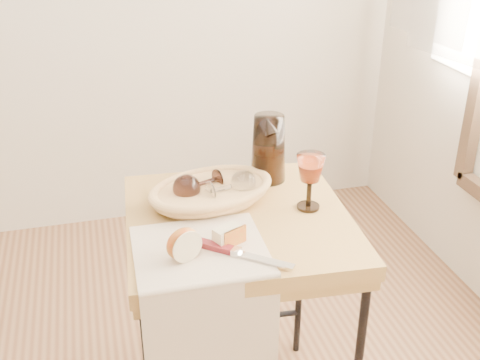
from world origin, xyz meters
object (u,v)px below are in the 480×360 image
object	(u,v)px
pitcher	(268,148)
side_table	(238,326)
wine_goblet	(310,182)
apple_half	(183,243)
bread_basket	(211,193)
goblet_lying_a	(200,184)
table_knife	(240,252)
tea_towel	(200,250)
goblet_lying_b	(230,187)

from	to	relation	value
pitcher	side_table	bearing A→B (deg)	-142.22
pitcher	wine_goblet	size ratio (longest dim) A/B	1.50
apple_half	wine_goblet	bearing A→B (deg)	-0.62
side_table	bread_basket	distance (m)	0.43
side_table	apple_half	world-z (taller)	apple_half
goblet_lying_a	table_knife	distance (m)	0.32
side_table	table_knife	bearing A→B (deg)	-103.58
tea_towel	apple_half	xyz separation A→B (m)	(-0.05, -0.03, 0.04)
side_table	tea_towel	world-z (taller)	tea_towel
bread_basket	pitcher	world-z (taller)	pitcher
side_table	table_knife	xyz separation A→B (m)	(-0.05, -0.20, 0.41)
table_knife	apple_half	bearing A→B (deg)	-151.69
side_table	tea_towel	size ratio (longest dim) A/B	2.37
pitcher	table_knife	world-z (taller)	pitcher
tea_towel	wine_goblet	xyz separation A→B (m)	(0.34, 0.14, 0.08)
goblet_lying_b	table_knife	xyz separation A→B (m)	(-0.04, -0.28, -0.03)
side_table	bread_basket	size ratio (longest dim) A/B	2.34
wine_goblet	table_knife	distance (m)	0.32
goblet_lying_a	goblet_lying_b	world-z (taller)	goblet_lying_a
side_table	tea_towel	distance (m)	0.44
tea_towel	pitcher	distance (m)	0.46
bread_basket	table_knife	bearing A→B (deg)	-104.46
bread_basket	apple_half	bearing A→B (deg)	-130.75
side_table	goblet_lying_a	xyz separation A→B (m)	(-0.08, 0.12, 0.44)
side_table	goblet_lying_b	bearing A→B (deg)	92.54
tea_towel	goblet_lying_a	distance (m)	0.27
goblet_lying_a	apple_half	distance (m)	0.31
goblet_lying_b	goblet_lying_a	bearing A→B (deg)	142.18
table_knife	goblet_lying_a	bearing A→B (deg)	135.45
goblet_lying_a	apple_half	xyz separation A→B (m)	(-0.10, -0.29, -0.01)
goblet_lying_a	wine_goblet	bearing A→B (deg)	135.68
tea_towel	goblet_lying_b	xyz separation A→B (m)	(0.13, 0.23, 0.05)
wine_goblet	table_knife	bearing A→B (deg)	-142.71
table_knife	tea_towel	bearing A→B (deg)	-171.55
apple_half	side_table	bearing A→B (deg)	19.60
goblet_lying_a	pitcher	xyz separation A→B (m)	(0.23, 0.08, 0.05)
bread_basket	goblet_lying_b	bearing A→B (deg)	-37.14
pitcher	wine_goblet	bearing A→B (deg)	-90.25
goblet_lying_a	pitcher	bearing A→B (deg)	178.65
goblet_lying_a	goblet_lying_b	distance (m)	0.09
side_table	wine_goblet	size ratio (longest dim) A/B	4.71
goblet_lying_b	apple_half	xyz separation A→B (m)	(-0.18, -0.26, -0.00)
goblet_lying_a	table_knife	size ratio (longest dim) A/B	0.51
tea_towel	table_knife	bearing A→B (deg)	-29.51
goblet_lying_b	apple_half	size ratio (longest dim) A/B	1.39
pitcher	goblet_lying_b	bearing A→B (deg)	-158.27
wine_goblet	bread_basket	bearing A→B (deg)	156.61
bread_basket	apple_half	world-z (taller)	apple_half
bread_basket	goblet_lying_a	size ratio (longest dim) A/B	2.57
goblet_lying_b	pitcher	xyz separation A→B (m)	(0.15, 0.11, 0.05)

